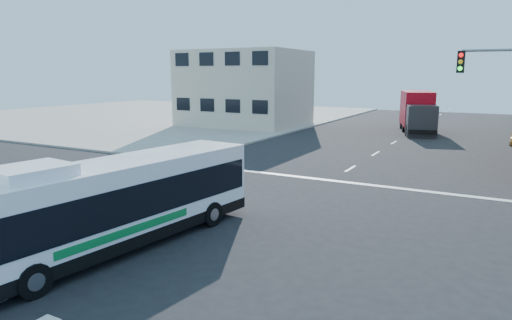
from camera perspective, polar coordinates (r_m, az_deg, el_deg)
The scene contains 5 objects.
ground at distance 16.15m, azimuth -2.06°, elevation -9.40°, with size 120.00×120.00×0.00m, color black.
sidewalk_nw at distance 64.54m, azimuth -13.15°, elevation 5.54°, with size 50.00×50.00×0.15m, color gray.
building_west at distance 49.67m, azimuth -1.42°, elevation 8.90°, with size 12.06×10.06×8.00m.
transit_bus at distance 15.23m, azimuth -17.14°, elevation -5.04°, with size 3.52×10.83×3.15m.
box_truck at distance 46.54m, azimuth 19.53°, elevation 5.57°, with size 4.76×9.02×3.90m.
Camera 1 is at (7.74, -13.05, 5.54)m, focal length 32.00 mm.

